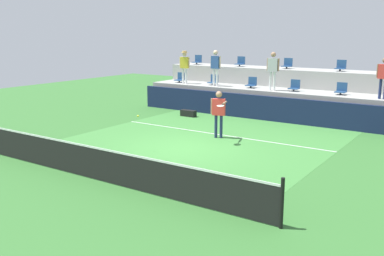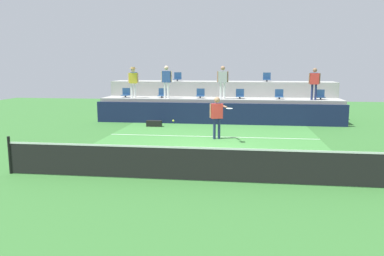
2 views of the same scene
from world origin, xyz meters
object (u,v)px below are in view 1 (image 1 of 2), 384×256
object	(u,v)px
stadium_chair_upper_left	(240,62)
stadium_chair_upper_right	(341,66)
stadium_chair_lower_mid_left	(252,83)
tennis_ball	(138,116)
spectator_with_hat	(185,64)
stadium_chair_lower_far_left	(180,78)
stadium_chair_lower_left	(214,81)
spectator_in_grey	(384,74)
stadium_chair_lower_mid_right	(295,86)
stadium_chair_upper_far_left	(197,60)
tennis_player	(219,109)
spectator_in_white	(273,67)
stadium_chair_upper_center	(287,64)
equipment_bag	(188,113)
spectator_leaning_on_rail	(215,64)
stadium_chair_lower_right	(341,90)

from	to	relation	value
stadium_chair_upper_left	stadium_chair_upper_right	world-z (taller)	same
stadium_chair_lower_mid_left	tennis_ball	xyz separation A→B (m)	(0.01, -8.36, -0.28)
stadium_chair_upper_right	spectator_with_hat	bearing A→B (deg)	-163.47
stadium_chair_lower_far_left	stadium_chair_lower_left	world-z (taller)	same
stadium_chair_upper_right	spectator_in_grey	xyz separation A→B (m)	(2.30, -2.18, -0.07)
stadium_chair_lower_mid_right	stadium_chair_upper_far_left	bearing A→B (deg)	164.46
tennis_player	spectator_in_white	xyz separation A→B (m)	(-0.06, 4.93, 1.23)
stadium_chair_lower_left	tennis_player	distance (m)	6.35
stadium_chair_lower_mid_left	stadium_chair_upper_right	xyz separation A→B (m)	(3.68, 1.80, 0.85)
stadium_chair_lower_mid_left	stadium_chair_upper_center	size ratio (longest dim) A/B	1.00
stadium_chair_lower_left	tennis_player	bearing A→B (deg)	-57.07
spectator_in_grey	spectator_with_hat	bearing A→B (deg)	-180.00
spectator_in_grey	tennis_player	bearing A→B (deg)	-133.46
stadium_chair_upper_right	equipment_bag	xyz separation A→B (m)	(-5.74, -4.21, -2.16)
spectator_leaning_on_rail	spectator_with_hat	bearing A→B (deg)	180.00
stadium_chair_lower_right	tennis_player	size ratio (longest dim) A/B	0.30
stadium_chair_lower_left	equipment_bag	world-z (taller)	stadium_chair_lower_left
stadium_chair_lower_left	stadium_chair_lower_mid_left	world-z (taller)	same
spectator_in_white	tennis_player	bearing A→B (deg)	-89.28
equipment_bag	tennis_ball	bearing A→B (deg)	-70.77
stadium_chair_upper_right	spectator_in_white	size ratio (longest dim) A/B	0.30
stadium_chair_lower_left	tennis_ball	xyz separation A→B (m)	(2.16, -8.36, -0.28)
stadium_chair_lower_left	spectator_with_hat	bearing A→B (deg)	-165.95
stadium_chair_lower_left	spectator_in_grey	bearing A→B (deg)	-2.71
stadium_chair_upper_far_left	stadium_chair_upper_right	size ratio (longest dim) A/B	1.00
stadium_chair_lower_right	stadium_chair_upper_far_left	bearing A→B (deg)	168.13
stadium_chair_upper_left	spectator_with_hat	distance (m)	3.03
stadium_chair_lower_right	spectator_with_hat	distance (m)	7.98
stadium_chair_lower_mid_right	spectator_in_grey	world-z (taller)	spectator_in_grey
stadium_chair_lower_mid_right	tennis_ball	bearing A→B (deg)	-104.41
stadium_chair_upper_far_left	spectator_with_hat	bearing A→B (deg)	-73.81
stadium_chair_lower_mid_left	stadium_chair_lower_left	bearing A→B (deg)	180.00
stadium_chair_lower_mid_left	stadium_chair_upper_left	distance (m)	2.54
stadium_chair_lower_left	tennis_ball	distance (m)	8.63
tennis_player	stadium_chair_upper_center	bearing A→B (deg)	91.94
stadium_chair_lower_far_left	equipment_bag	bearing A→B (deg)	-47.80
stadium_chair_lower_left	stadium_chair_upper_left	distance (m)	2.07
spectator_in_white	stadium_chair_upper_far_left	bearing A→B (deg)	158.52
tennis_ball	spectator_in_white	bearing A→B (deg)	81.29
stadium_chair_lower_mid_left	stadium_chair_upper_right	bearing A→B (deg)	26.08
stadium_chair_lower_mid_right	spectator_leaning_on_rail	world-z (taller)	spectator_leaning_on_rail
stadium_chair_upper_left	spectator_leaning_on_rail	xyz separation A→B (m)	(-0.23, -2.18, 0.01)
tennis_player	spectator_in_white	size ratio (longest dim) A/B	1.00
stadium_chair_lower_mid_left	tennis_ball	distance (m)	8.36
spectator_in_white	stadium_chair_upper_left	bearing A→B (deg)	142.21
stadium_chair_upper_center	spectator_leaning_on_rail	size ratio (longest dim) A/B	0.29
stadium_chair_lower_mid_right	spectator_in_grey	distance (m)	3.91
equipment_bag	stadium_chair_lower_left	bearing A→B (deg)	92.01
spectator_in_grey	stadium_chair_upper_left	bearing A→B (deg)	163.88
stadium_chair_lower_mid_right	stadium_chair_upper_far_left	distance (m)	6.77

